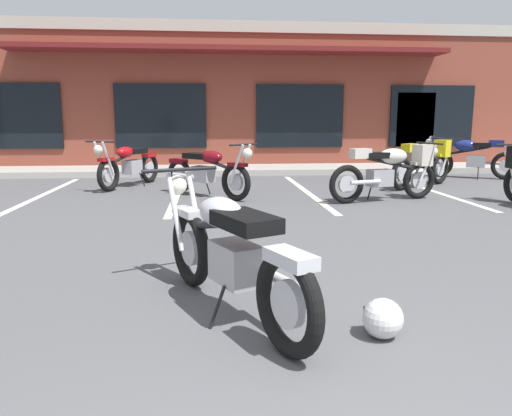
% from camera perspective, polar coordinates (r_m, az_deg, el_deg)
% --- Properties ---
extents(ground_plane, '(80.00, 80.00, 0.00)m').
position_cam_1_polar(ground_plane, '(4.99, 2.01, -5.68)').
color(ground_plane, '#515154').
extents(sidewalk_kerb, '(22.00, 1.80, 0.14)m').
position_cam_1_polar(sidewalk_kerb, '(12.83, -2.70, 4.51)').
color(sidewalk_kerb, '#A8A59E').
rests_on(sidewalk_kerb, ground_plane).
extents(brick_storefront_building, '(18.89, 6.59, 3.93)m').
position_cam_1_polar(brick_storefront_building, '(16.36, -3.40, 12.43)').
color(brick_storefront_building, brown).
rests_on(brick_storefront_building, ground_plane).
extents(painted_stall_lines, '(7.48, 4.80, 0.01)m').
position_cam_1_polar(painted_stall_lines, '(9.27, -1.56, 1.84)').
color(painted_stall_lines, silver).
rests_on(painted_stall_lines, ground_plane).
extents(motorcycle_foreground_classic, '(1.17, 1.97, 0.98)m').
position_cam_1_polar(motorcycle_foreground_classic, '(3.46, -3.16, -5.02)').
color(motorcycle_foreground_classic, black).
rests_on(motorcycle_foreground_classic, ground_plane).
extents(motorcycle_red_sportbike, '(1.89, 1.31, 0.98)m').
position_cam_1_polar(motorcycle_red_sportbike, '(12.56, 23.42, 5.64)').
color(motorcycle_red_sportbike, black).
rests_on(motorcycle_red_sportbike, ground_plane).
extents(motorcycle_black_cruiser, '(1.64, 1.67, 0.98)m').
position_cam_1_polar(motorcycle_black_cruiser, '(8.76, -5.75, 4.32)').
color(motorcycle_black_cruiser, black).
rests_on(motorcycle_black_cruiser, ground_plane).
extents(motorcycle_silver_naked, '(1.82, 1.44, 0.98)m').
position_cam_1_polar(motorcycle_silver_naked, '(10.61, 19.15, 5.21)').
color(motorcycle_silver_naked, black).
rests_on(motorcycle_silver_naked, ground_plane).
extents(motorcycle_blue_standard, '(2.07, 0.91, 0.98)m').
position_cam_1_polar(motorcycle_blue_standard, '(8.59, 15.39, 4.32)').
color(motorcycle_blue_standard, black).
rests_on(motorcycle_blue_standard, ground_plane).
extents(motorcycle_orange_scrambler, '(1.18, 1.96, 0.98)m').
position_cam_1_polar(motorcycle_orange_scrambler, '(10.32, -14.60, 4.95)').
color(motorcycle_orange_scrambler, black).
rests_on(motorcycle_orange_scrambler, ground_plane).
extents(helmet_on_pavement, '(0.26, 0.26, 0.26)m').
position_cam_1_polar(helmet_on_pavement, '(3.28, 14.58, -12.35)').
color(helmet_on_pavement, silver).
rests_on(helmet_on_pavement, ground_plane).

